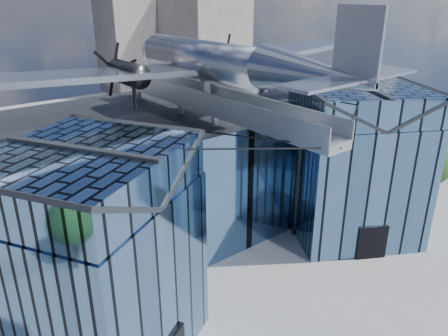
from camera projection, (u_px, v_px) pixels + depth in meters
ground_plane at (242, 272)px, 30.27m from camera, size 120.00×120.00×0.00m
museum at (192, 174)px, 32.37m from camera, size 32.88×24.50×17.60m
bg_towers at (24, 50)px, 63.76m from camera, size 77.00×24.50×26.00m
tree_plaza_e at (430, 163)px, 38.12m from camera, size 5.09×5.09×6.09m
tree_side_e at (384, 114)px, 53.14m from camera, size 4.92×4.92×6.12m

